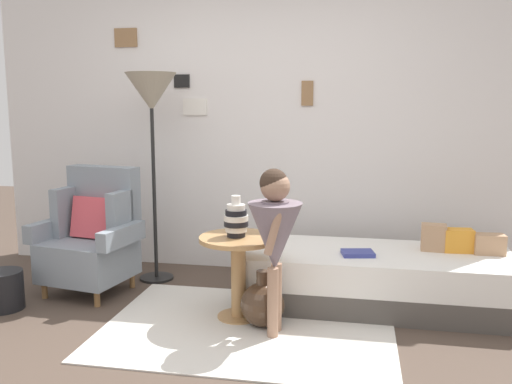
{
  "coord_description": "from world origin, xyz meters",
  "views": [
    {
      "loc": [
        0.84,
        -2.7,
        1.44
      ],
      "look_at": [
        0.15,
        0.95,
        0.85
      ],
      "focal_mm": 37.87,
      "sensor_mm": 36.0,
      "label": 1
    }
  ],
  "objects_px": {
    "vase_striped": "(236,220)",
    "demijohn_near": "(263,304)",
    "book_on_daybed": "(358,253)",
    "armchair": "(93,236)",
    "magazine_basket": "(3,290)",
    "side_table": "(238,261)",
    "person_child": "(275,231)",
    "floor_lamp": "(151,100)",
    "daybed": "(377,278)"
  },
  "relations": [
    {
      "from": "person_child",
      "to": "magazine_basket",
      "type": "distance_m",
      "value": 2.05
    },
    {
      "from": "armchair",
      "to": "floor_lamp",
      "type": "height_order",
      "value": "floor_lamp"
    },
    {
      "from": "daybed",
      "to": "demijohn_near",
      "type": "relative_size",
      "value": 5.03
    },
    {
      "from": "book_on_daybed",
      "to": "demijohn_near",
      "type": "relative_size",
      "value": 0.58
    },
    {
      "from": "vase_striped",
      "to": "demijohn_near",
      "type": "distance_m",
      "value": 0.58
    },
    {
      "from": "person_child",
      "to": "demijohn_near",
      "type": "xyz_separation_m",
      "value": [
        -0.1,
        0.12,
        -0.53
      ]
    },
    {
      "from": "person_child",
      "to": "demijohn_near",
      "type": "height_order",
      "value": "person_child"
    },
    {
      "from": "armchair",
      "to": "side_table",
      "type": "height_order",
      "value": "armchair"
    },
    {
      "from": "side_table",
      "to": "demijohn_near",
      "type": "height_order",
      "value": "side_table"
    },
    {
      "from": "daybed",
      "to": "floor_lamp",
      "type": "distance_m",
      "value": 2.24
    },
    {
      "from": "armchair",
      "to": "vase_striped",
      "type": "bearing_deg",
      "value": -16.1
    },
    {
      "from": "side_table",
      "to": "vase_striped",
      "type": "xyz_separation_m",
      "value": [
        -0.01,
        -0.0,
        0.29
      ]
    },
    {
      "from": "demijohn_near",
      "to": "person_child",
      "type": "bearing_deg",
      "value": -51.0
    },
    {
      "from": "floor_lamp",
      "to": "person_child",
      "type": "xyz_separation_m",
      "value": [
        1.15,
        -0.93,
        -0.81
      ]
    },
    {
      "from": "armchair",
      "to": "side_table",
      "type": "bearing_deg",
      "value": -15.85
    },
    {
      "from": "vase_striped",
      "to": "floor_lamp",
      "type": "bearing_deg",
      "value": 140.32
    },
    {
      "from": "vase_striped",
      "to": "demijohn_near",
      "type": "height_order",
      "value": "vase_striped"
    },
    {
      "from": "daybed",
      "to": "magazine_basket",
      "type": "xyz_separation_m",
      "value": [
        -2.63,
        -0.58,
        -0.06
      ]
    },
    {
      "from": "floor_lamp",
      "to": "magazine_basket",
      "type": "xyz_separation_m",
      "value": [
        -0.83,
        -0.85,
        -1.35
      ]
    },
    {
      "from": "person_child",
      "to": "book_on_daybed",
      "type": "bearing_deg",
      "value": 46.37
    },
    {
      "from": "vase_striped",
      "to": "person_child",
      "type": "height_order",
      "value": "person_child"
    },
    {
      "from": "vase_striped",
      "to": "person_child",
      "type": "relative_size",
      "value": 0.26
    },
    {
      "from": "daybed",
      "to": "person_child",
      "type": "xyz_separation_m",
      "value": [
        -0.66,
        -0.66,
        0.48
      ]
    },
    {
      "from": "person_child",
      "to": "magazine_basket",
      "type": "xyz_separation_m",
      "value": [
        -1.98,
        0.07,
        -0.54
      ]
    },
    {
      "from": "vase_striped",
      "to": "floor_lamp",
      "type": "distance_m",
      "value": 1.36
    },
    {
      "from": "daybed",
      "to": "person_child",
      "type": "distance_m",
      "value": 1.04
    },
    {
      "from": "side_table",
      "to": "floor_lamp",
      "type": "height_order",
      "value": "floor_lamp"
    },
    {
      "from": "book_on_daybed",
      "to": "magazine_basket",
      "type": "relative_size",
      "value": 0.79
    },
    {
      "from": "book_on_daybed",
      "to": "demijohn_near",
      "type": "xyz_separation_m",
      "value": [
        -0.61,
        -0.41,
        -0.26
      ]
    },
    {
      "from": "daybed",
      "to": "magazine_basket",
      "type": "distance_m",
      "value": 2.7
    },
    {
      "from": "armchair",
      "to": "magazine_basket",
      "type": "xyz_separation_m",
      "value": [
        -0.45,
        -0.5,
        -0.3
      ]
    },
    {
      "from": "daybed",
      "to": "person_child",
      "type": "bearing_deg",
      "value": -135.07
    },
    {
      "from": "side_table",
      "to": "book_on_daybed",
      "type": "distance_m",
      "value": 0.85
    },
    {
      "from": "side_table",
      "to": "vase_striped",
      "type": "height_order",
      "value": "vase_striped"
    },
    {
      "from": "floor_lamp",
      "to": "person_child",
      "type": "distance_m",
      "value": 1.68
    },
    {
      "from": "daybed",
      "to": "book_on_daybed",
      "type": "distance_m",
      "value": 0.29
    },
    {
      "from": "vase_striped",
      "to": "magazine_basket",
      "type": "bearing_deg",
      "value": -175.02
    },
    {
      "from": "side_table",
      "to": "magazine_basket",
      "type": "distance_m",
      "value": 1.72
    },
    {
      "from": "vase_striped",
      "to": "book_on_daybed",
      "type": "distance_m",
      "value": 0.91
    },
    {
      "from": "side_table",
      "to": "book_on_daybed",
      "type": "height_order",
      "value": "side_table"
    },
    {
      "from": "armchair",
      "to": "demijohn_near",
      "type": "xyz_separation_m",
      "value": [
        1.43,
        -0.45,
        -0.29
      ]
    },
    {
      "from": "person_child",
      "to": "demijohn_near",
      "type": "relative_size",
      "value": 2.82
    },
    {
      "from": "armchair",
      "to": "vase_striped",
      "type": "xyz_separation_m",
      "value": [
        1.23,
        -0.35,
        0.25
      ]
    },
    {
      "from": "demijohn_near",
      "to": "magazine_basket",
      "type": "bearing_deg",
      "value": -178.51
    },
    {
      "from": "armchair",
      "to": "floor_lamp",
      "type": "distance_m",
      "value": 1.17
    },
    {
      "from": "vase_striped",
      "to": "floor_lamp",
      "type": "relative_size",
      "value": 0.16
    },
    {
      "from": "side_table",
      "to": "vase_striped",
      "type": "relative_size",
      "value": 2.06
    },
    {
      "from": "book_on_daybed",
      "to": "armchair",
      "type": "bearing_deg",
      "value": 178.94
    },
    {
      "from": "armchair",
      "to": "person_child",
      "type": "distance_m",
      "value": 1.65
    },
    {
      "from": "armchair",
      "to": "person_child",
      "type": "relative_size",
      "value": 0.91
    }
  ]
}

